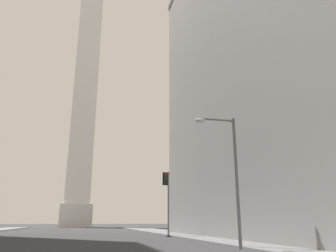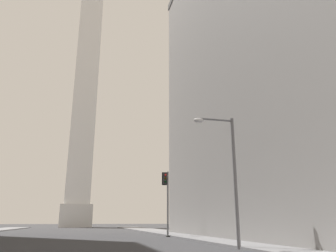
# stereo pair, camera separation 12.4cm
# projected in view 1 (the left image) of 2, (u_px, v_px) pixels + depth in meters

# --- Properties ---
(sidewalk_right) EXTENTS (5.00, 104.44, 0.15)m
(sidewalk_right) POSITION_uv_depth(u_px,v_px,m) (191.00, 235.00, 33.64)
(sidewalk_right) COLOR slate
(sidewalk_right) RESTS_ON ground_plane
(building_right) EXTENTS (21.92, 38.17, 34.69)m
(building_right) POSITION_uv_depth(u_px,v_px,m) (322.00, 54.00, 32.40)
(building_right) COLOR gray
(building_right) RESTS_ON ground_plane
(obelisk) EXTENTS (7.89, 7.89, 76.51)m
(obelisk) POSITION_uv_depth(u_px,v_px,m) (86.00, 92.00, 92.84)
(obelisk) COLOR silver
(obelisk) RESTS_ON ground_plane
(traffic_light_mid_right) EXTENTS (0.77, 0.50, 6.39)m
(traffic_light_mid_right) POSITION_uv_depth(u_px,v_px,m) (167.00, 193.00, 33.16)
(traffic_light_mid_right) COLOR slate
(traffic_light_mid_right) RESTS_ON ground_plane
(street_lamp) EXTENTS (2.53, 0.36, 7.46)m
(street_lamp) POSITION_uv_depth(u_px,v_px,m) (230.00, 165.00, 18.99)
(street_lamp) COLOR slate
(street_lamp) RESTS_ON ground_plane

